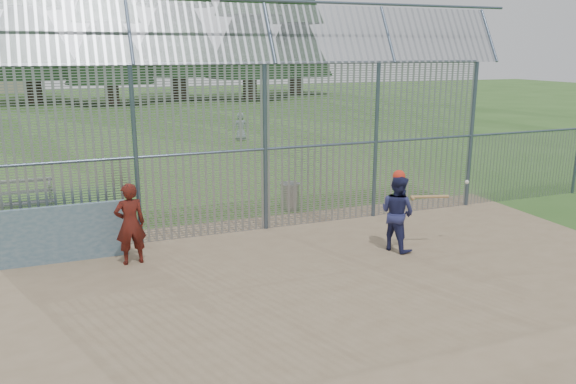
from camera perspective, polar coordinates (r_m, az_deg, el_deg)
name	(u,v)px	position (r m, az deg, el deg)	size (l,w,h in m)	color
ground	(326,282)	(10.83, 3.86, -9.13)	(120.00, 120.00, 0.00)	#2D511E
dirt_infield	(337,292)	(10.41, 5.04, -10.08)	(14.00, 10.00, 0.02)	#756047
dugout_wall	(64,234)	(12.45, -21.81, -3.96)	(2.50, 0.12, 1.20)	#38566B
batter	(397,213)	(12.41, 11.04, -2.09)	(0.81, 0.63, 1.67)	navy
onlooker	(130,224)	(11.83, -15.74, -3.13)	(0.62, 0.41, 1.70)	maroon
bg_kid_standing	(241,126)	(27.59, -4.83, 6.66)	(0.66, 0.43, 1.36)	slate
batting_gear	(406,180)	(12.29, 11.92, 1.18)	(1.70, 0.51, 0.66)	red
trash_can	(290,196)	(15.45, 0.19, -0.42)	(0.56, 0.56, 0.82)	gray
backstop_fence	(335,131)	(13.96, 4.85, 6.24)	(20.09, 0.81, 5.30)	#47566B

